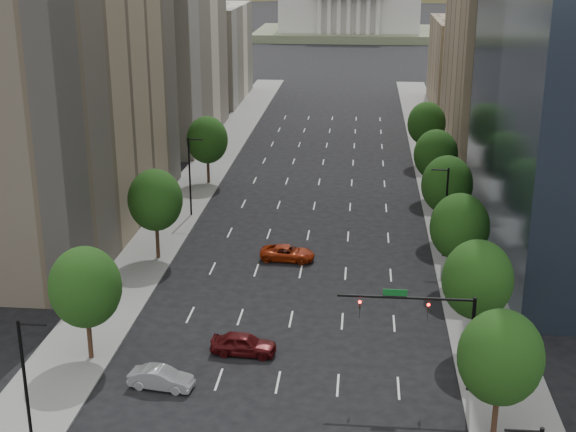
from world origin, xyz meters
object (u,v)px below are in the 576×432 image
(traffic_signal, at_px, (435,321))
(car_red_far, at_px, (288,253))
(capitol, at_px, (350,11))
(car_silver, at_px, (161,378))
(car_maroon, at_px, (244,344))

(traffic_signal, xyz_separation_m, car_red_far, (-12.03, 22.83, -4.45))
(traffic_signal, relative_size, car_red_far, 1.74)
(traffic_signal, distance_m, capitol, 219.99)
(car_silver, bearing_deg, capitol, 5.87)
(traffic_signal, bearing_deg, car_red_far, 117.79)
(traffic_signal, relative_size, capitol, 0.15)
(car_silver, height_order, car_red_far, car_silver)
(capitol, bearing_deg, traffic_signal, -87.26)
(capitol, distance_m, car_red_far, 197.04)
(traffic_signal, distance_m, car_silver, 18.99)
(traffic_signal, relative_size, car_maroon, 1.87)
(capitol, bearing_deg, car_red_far, -90.44)
(traffic_signal, xyz_separation_m, car_silver, (-18.41, -1.47, -4.44))
(car_maroon, bearing_deg, capitol, 3.18)
(car_red_far, bearing_deg, car_silver, 169.11)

